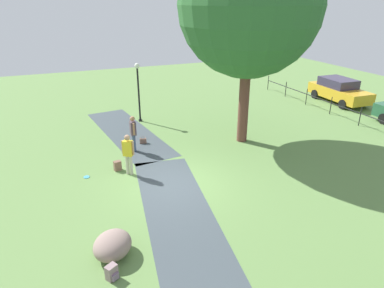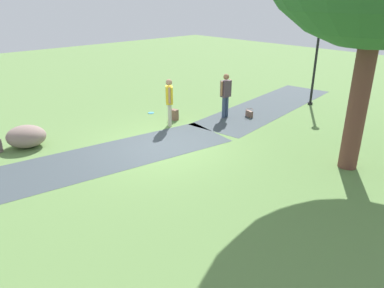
% 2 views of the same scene
% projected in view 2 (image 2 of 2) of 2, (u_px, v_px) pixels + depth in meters
% --- Properties ---
extents(ground_plane, '(48.00, 48.00, 0.00)m').
position_uv_depth(ground_plane, '(165.00, 147.00, 11.16)').
color(ground_plane, '#608546').
extents(footpath_segment_near, '(8.21, 3.18, 0.01)m').
position_uv_depth(footpath_segment_near, '(269.00, 106.00, 15.28)').
color(footpath_segment_near, '#3D474D').
rests_on(footpath_segment_near, ground).
extents(footpath_segment_mid, '(8.23, 3.34, 0.01)m').
position_uv_depth(footpath_segment_mid, '(101.00, 159.00, 10.35)').
color(footpath_segment_mid, '#3D474D').
rests_on(footpath_segment_mid, ground).
extents(lamp_post, '(0.28, 0.28, 3.27)m').
position_uv_depth(lamp_post, '(316.00, 56.00, 14.72)').
color(lamp_post, black).
rests_on(lamp_post, ground).
extents(lawn_boulder, '(1.52, 1.48, 0.67)m').
position_uv_depth(lawn_boulder, '(26.00, 136.00, 11.06)').
color(lawn_boulder, gray).
rests_on(lawn_boulder, ground).
extents(woman_with_handbag, '(0.52, 0.26, 1.67)m').
position_uv_depth(woman_with_handbag, '(226.00, 93.00, 13.51)').
color(woman_with_handbag, '#3A4A69').
rests_on(woman_with_handbag, ground).
extents(man_near_boulder, '(0.41, 0.43, 1.67)m').
position_uv_depth(man_near_boulder, '(169.00, 99.00, 12.63)').
color(man_near_boulder, beige).
rests_on(man_near_boulder, ground).
extents(handbag_on_grass, '(0.33, 0.34, 0.31)m').
position_uv_depth(handbag_on_grass, '(249.00, 113.00, 13.86)').
color(handbag_on_grass, brown).
rests_on(handbag_on_grass, ground).
extents(spare_backpack_on_lawn, '(0.30, 0.31, 0.40)m').
position_uv_depth(spare_backpack_on_lawn, '(174.00, 115.00, 13.52)').
color(spare_backpack_on_lawn, brown).
rests_on(spare_backpack_on_lawn, ground).
extents(frisbee_on_grass, '(0.23, 0.23, 0.02)m').
position_uv_depth(frisbee_on_grass, '(151.00, 113.00, 14.34)').
color(frisbee_on_grass, '#419DCB').
rests_on(frisbee_on_grass, ground).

